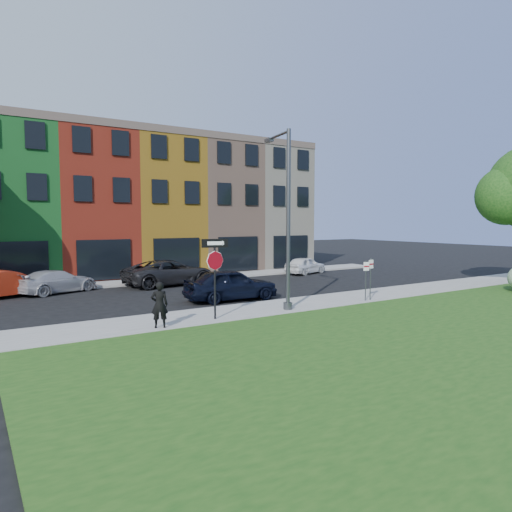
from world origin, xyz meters
TOP-DOWN VIEW (x-y plane):
  - ground at (0.00, 0.00)m, footprint 120.00×120.00m
  - sidewalk_near at (2.00, 3.00)m, footprint 40.00×3.00m
  - sidewalk_far at (-3.00, 15.00)m, footprint 40.00×2.40m
  - rowhouse_block at (-2.50, 21.18)m, footprint 30.00×10.12m
  - stop_sign at (-4.30, 2.13)m, footprint 1.02×0.32m
  - man at (-6.69, 1.90)m, footprint 0.86×0.77m
  - sedan_near at (-1.34, 6.09)m, footprint 2.61×5.00m
  - parked_car_red at (-10.78, 13.16)m, footprint 4.17×5.36m
  - parked_car_silver at (-8.31, 13.33)m, footprint 4.97×5.73m
  - parked_car_dark at (-1.87, 12.90)m, footprint 3.98×6.35m
  - parked_car_white at (9.10, 13.14)m, footprint 3.70×4.68m
  - street_lamp at (-0.65, 2.38)m, footprint 0.76×2.56m
  - parking_sign_a at (3.80, 1.89)m, footprint 0.32×0.10m
  - parking_sign_b at (4.13, 1.89)m, footprint 0.32×0.10m

SIDE VIEW (x-z plane):
  - ground at x=0.00m, z-range 0.00..0.00m
  - sidewalk_near at x=2.00m, z-range 0.00..0.12m
  - sidewalk_far at x=-3.00m, z-range 0.00..0.12m
  - parked_car_silver at x=-8.31m, z-range 0.00..1.29m
  - parked_car_white at x=9.10m, z-range 0.00..1.30m
  - parked_car_red at x=-10.78m, z-range 0.00..1.47m
  - parked_car_dark at x=-1.87m, z-range 0.00..1.60m
  - sedan_near at x=-1.34m, z-range 0.00..1.61m
  - man at x=-6.69m, z-range 0.12..1.81m
  - parking_sign_a at x=3.80m, z-range 0.38..2.33m
  - parking_sign_b at x=4.13m, z-range 0.39..2.44m
  - stop_sign at x=-4.30m, z-range 0.79..3.96m
  - street_lamp at x=-0.65m, z-range 0.15..7.95m
  - rowhouse_block at x=-2.50m, z-range -0.01..9.99m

